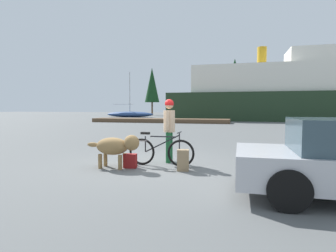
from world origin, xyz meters
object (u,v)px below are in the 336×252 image
object	(u,v)px
backpack	(183,160)
sailboat_moored	(130,114)
handbag_pannier	(130,161)
ferry_boat	(293,94)
dog	(116,146)
person_cyclist	(169,124)
bicycle	(160,151)

from	to	relation	value
backpack	sailboat_moored	distance (m)	38.23
handbag_pannier	ferry_boat	xyz separation A→B (m)	(8.79, 29.25, 2.96)
dog	backpack	xyz separation A→B (m)	(1.70, 0.13, -0.30)
person_cyclist	dog	xyz separation A→B (m)	(-1.11, -1.08, -0.51)
person_cyclist	handbag_pannier	bearing A→B (deg)	-128.93
backpack	ferry_boat	xyz separation A→B (m)	(7.42, 29.23, 2.88)
dog	backpack	distance (m)	1.73
bicycle	dog	bearing A→B (deg)	-152.05
bicycle	sailboat_moored	xyz separation A→B (m)	(-15.12, 34.40, 0.10)
bicycle	dog	xyz separation A→B (m)	(-1.01, -0.54, 0.17)
bicycle	dog	distance (m)	1.16
handbag_pannier	dog	bearing A→B (deg)	-161.05
bicycle	ferry_boat	distance (m)	30.07
bicycle	sailboat_moored	distance (m)	37.58
person_cyclist	ferry_boat	world-z (taller)	ferry_boat
bicycle	backpack	world-z (taller)	bicycle
backpack	ferry_boat	world-z (taller)	ferry_boat
bicycle	handbag_pannier	world-z (taller)	bicycle
person_cyclist	handbag_pannier	distance (m)	1.53
ferry_boat	bicycle	bearing A→B (deg)	-105.72
bicycle	person_cyclist	size ratio (longest dim) A/B	1.01
bicycle	ferry_boat	xyz separation A→B (m)	(8.11, 28.83, 2.75)
dog	sailboat_moored	bearing A→B (deg)	111.98
dog	handbag_pannier	xyz separation A→B (m)	(0.33, 0.11, -0.38)
person_cyclist	dog	bearing A→B (deg)	-135.90
bicycle	person_cyclist	xyz separation A→B (m)	(0.10, 0.54, 0.69)
bicycle	ferry_boat	world-z (taller)	ferry_boat
backpack	ferry_boat	distance (m)	30.30
bicycle	backpack	bearing A→B (deg)	-30.55
bicycle	backpack	xyz separation A→B (m)	(0.69, -0.41, -0.13)
dog	sailboat_moored	distance (m)	37.68
handbag_pannier	sailboat_moored	bearing A→B (deg)	112.52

